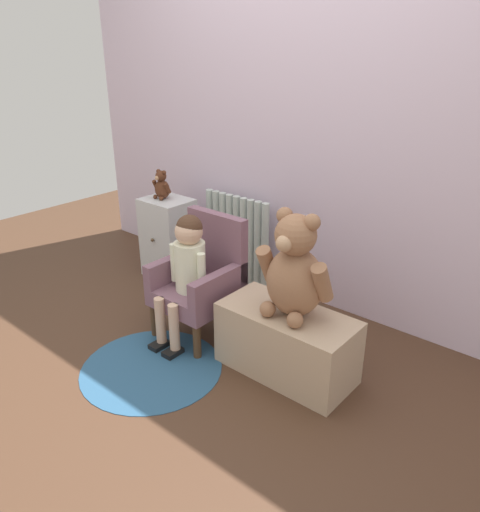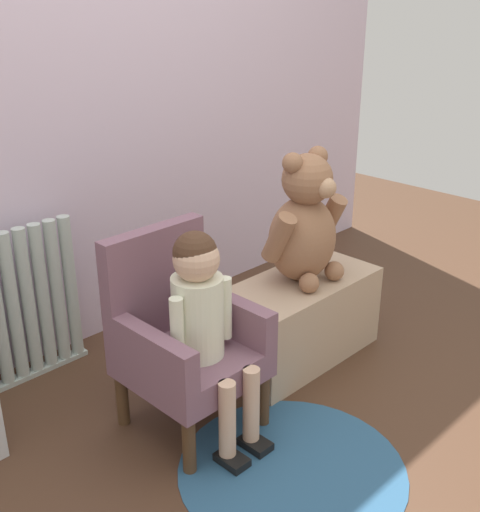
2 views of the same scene
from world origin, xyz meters
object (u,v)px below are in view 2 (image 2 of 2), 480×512
object	(u,v)px
large_teddy_bear	(304,224)
floor_rug	(292,469)
low_bench	(299,319)
radiator	(13,310)
child_armchair	(181,336)
child_figure	(203,309)

from	to	relation	value
large_teddy_bear	floor_rug	distance (m)	0.92
low_bench	large_teddy_bear	world-z (taller)	large_teddy_bear
radiator	low_bench	distance (m)	1.12
radiator	large_teddy_bear	size ratio (longest dim) A/B	1.17
child_armchair	low_bench	xyz separation A→B (m)	(0.61, -0.02, -0.16)
child_figure	large_teddy_bear	size ratio (longest dim) A/B	1.39
child_figure	low_bench	size ratio (longest dim) A/B	1.06
radiator	floor_rug	size ratio (longest dim) A/B	0.84
floor_rug	large_teddy_bear	bearing A→B (deg)	37.98
large_teddy_bear	floor_rug	world-z (taller)	large_teddy_bear
child_armchair	low_bench	bearing A→B (deg)	-1.94
child_figure	floor_rug	xyz separation A→B (m)	(0.06, -0.34, -0.48)
low_bench	floor_rug	bearing A→B (deg)	-141.43
child_armchair	floor_rug	size ratio (longest dim) A/B	0.94
radiator	large_teddy_bear	bearing A→B (deg)	-35.19
child_figure	radiator	bearing A→B (deg)	111.08
large_teddy_bear	radiator	bearing A→B (deg)	144.81
child_armchair	floor_rug	distance (m)	0.57
radiator	large_teddy_bear	xyz separation A→B (m)	(0.92, -0.65, 0.27)
child_figure	child_armchair	bearing A→B (deg)	90.00
child_figure	large_teddy_bear	xyz separation A→B (m)	(0.63, 0.10, 0.10)
child_armchair	child_figure	size ratio (longest dim) A/B	0.94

